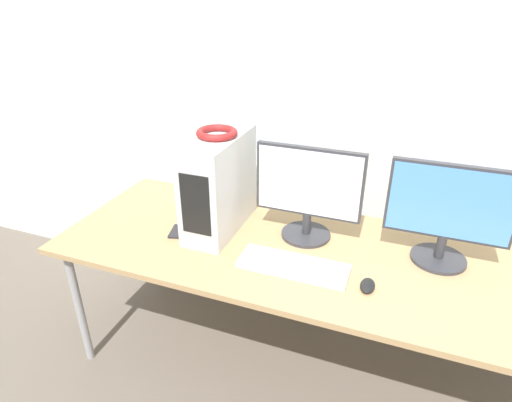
# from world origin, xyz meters

# --- Properties ---
(wall_back) EXTENTS (8.00, 0.07, 2.70)m
(wall_back) POSITION_xyz_m (0.00, 0.98, 1.35)
(wall_back) COLOR silver
(wall_back) RESTS_ON ground_plane
(desk) EXTENTS (2.56, 0.85, 0.73)m
(desk) POSITION_xyz_m (0.00, 0.43, 0.69)
(desk) COLOR tan
(desk) RESTS_ON ground_plane
(pc_tower) EXTENTS (0.20, 0.48, 0.47)m
(pc_tower) POSITION_xyz_m (-0.58, 0.48, 0.96)
(pc_tower) COLOR silver
(pc_tower) RESTS_ON desk
(headphones) EXTENTS (0.19, 0.19, 0.03)m
(headphones) POSITION_xyz_m (-0.58, 0.48, 1.21)
(headphones) COLOR maroon
(headphones) RESTS_ON pc_tower
(monitor_main) EXTENTS (0.49, 0.23, 0.45)m
(monitor_main) POSITION_xyz_m (-0.16, 0.55, 0.97)
(monitor_main) COLOR #333338
(monitor_main) RESTS_ON desk
(monitor_right_near) EXTENTS (0.50, 0.23, 0.45)m
(monitor_right_near) POSITION_xyz_m (0.43, 0.55, 0.97)
(monitor_right_near) COLOR #333338
(monitor_right_near) RESTS_ON desk
(keyboard) EXTENTS (0.47, 0.17, 0.02)m
(keyboard) POSITION_xyz_m (-0.14, 0.27, 0.74)
(keyboard) COLOR silver
(keyboard) RESTS_ON desk
(mouse) EXTENTS (0.06, 0.10, 0.03)m
(mouse) POSITION_xyz_m (0.17, 0.25, 0.74)
(mouse) COLOR black
(mouse) RESTS_ON desk
(cell_phone) EXTENTS (0.09, 0.13, 0.01)m
(cell_phone) POSITION_xyz_m (-0.75, 0.36, 0.73)
(cell_phone) COLOR #232328
(cell_phone) RESTS_ON desk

